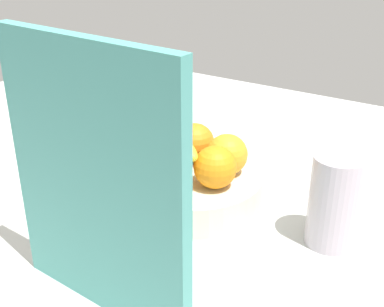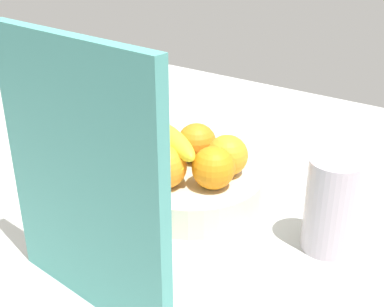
{
  "view_description": "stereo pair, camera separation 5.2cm",
  "coord_description": "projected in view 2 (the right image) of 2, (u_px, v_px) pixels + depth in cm",
  "views": [
    {
      "loc": [
        -44.52,
        68.53,
        47.2
      ],
      "look_at": [
        -0.89,
        1.04,
        9.55
      ],
      "focal_mm": 47.34,
      "sensor_mm": 36.0,
      "label": 1
    },
    {
      "loc": [
        -48.77,
        65.58,
        47.2
      ],
      "look_at": [
        -0.89,
        1.04,
        9.55
      ],
      "focal_mm": 47.34,
      "sensor_mm": 36.0,
      "label": 2
    }
  ],
  "objects": [
    {
      "name": "fruit_bowl",
      "position": [
        192.0,
        187.0,
        0.92
      ],
      "size": [
        25.4,
        25.4,
        5.55
      ],
      "primitive_type": "cylinder",
      "color": "beige",
      "rests_on": "ground_plane"
    },
    {
      "name": "orange_back_left",
      "position": [
        167.0,
        167.0,
        0.85
      ],
      "size": [
        7.34,
        7.34,
        7.34
      ],
      "primitive_type": "sphere",
      "color": "orange",
      "rests_on": "fruit_bowl"
    },
    {
      "name": "banana_bunch",
      "position": [
        173.0,
        151.0,
        0.89
      ],
      "size": [
        16.87,
        16.85,
        8.4
      ],
      "color": "yellow",
      "rests_on": "fruit_bowl"
    },
    {
      "name": "cutting_board",
      "position": [
        81.0,
        183.0,
        0.61
      ],
      "size": [
        28.06,
        3.6,
        36.0
      ],
      "primitive_type": "cube",
      "rotation": [
        0.0,
        0.0,
        -0.06
      ],
      "color": "teal",
      "rests_on": "ground_plane"
    },
    {
      "name": "thermos_tumbler",
      "position": [
        330.0,
        207.0,
        0.76
      ],
      "size": [
        7.98,
        7.98,
        15.08
      ],
      "primitive_type": "cylinder",
      "color": "#BDB0BE",
      "rests_on": "ground_plane"
    },
    {
      "name": "orange_front_right",
      "position": [
        197.0,
        143.0,
        0.94
      ],
      "size": [
        7.34,
        7.34,
        7.34
      ],
      "primitive_type": "sphere",
      "color": "orange",
      "rests_on": "fruit_bowl"
    },
    {
      "name": "orange_back_right",
      "position": [
        213.0,
        168.0,
        0.84
      ],
      "size": [
        7.34,
        7.34,
        7.34
      ],
      "primitive_type": "sphere",
      "color": "orange",
      "rests_on": "fruit_bowl"
    },
    {
      "name": "orange_front_left",
      "position": [
        227.0,
        155.0,
        0.89
      ],
      "size": [
        7.34,
        7.34,
        7.34
      ],
      "primitive_type": "sphere",
      "color": "orange",
      "rests_on": "fruit_bowl"
    },
    {
      "name": "jar_lid",
      "position": [
        136.0,
        150.0,
        1.11
      ],
      "size": [
        6.24,
        6.24,
        1.17
      ],
      "primitive_type": "cylinder",
      "color": "white",
      "rests_on": "ground_plane"
    },
    {
      "name": "ground_plane",
      "position": [
        191.0,
        204.0,
        0.95
      ],
      "size": [
        180.0,
        140.0,
        3.0
      ],
      "primitive_type": "cube",
      "color": "#B8B9B3"
    },
    {
      "name": "orange_center",
      "position": [
        159.0,
        146.0,
        0.93
      ],
      "size": [
        7.34,
        7.34,
        7.34
      ],
      "primitive_type": "sphere",
      "color": "orange",
      "rests_on": "fruit_bowl"
    }
  ]
}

